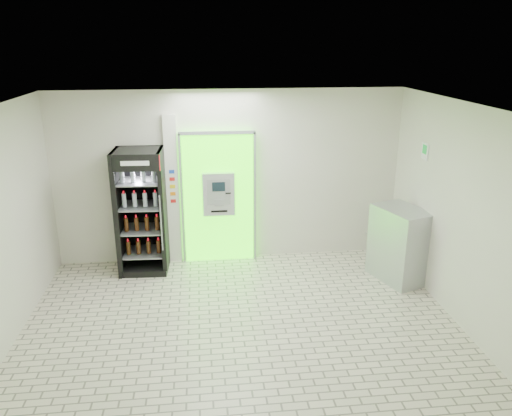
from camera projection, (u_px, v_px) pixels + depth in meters
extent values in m
plane|color=#BEB39D|center=(243.00, 331.00, 6.79)|extent=(6.00, 6.00, 0.00)
plane|color=silver|center=(229.00, 177.00, 8.66)|extent=(6.00, 0.00, 6.00)
plane|color=silver|center=(268.00, 341.00, 3.95)|extent=(6.00, 0.00, 6.00)
plane|color=silver|center=(466.00, 219.00, 6.62)|extent=(0.00, 5.00, 5.00)
plane|color=white|center=(240.00, 109.00, 5.83)|extent=(6.00, 6.00, 0.00)
cube|color=#33F308|center=(219.00, 198.00, 8.68)|extent=(1.20, 0.12, 2.30)
cube|color=gray|center=(217.00, 133.00, 8.25)|extent=(1.28, 0.04, 0.06)
cube|color=gray|center=(182.00, 200.00, 8.55)|extent=(0.04, 0.04, 2.30)
cube|color=gray|center=(255.00, 198.00, 8.69)|extent=(0.04, 0.04, 2.30)
cube|color=black|center=(225.00, 233.00, 8.85)|extent=(0.62, 0.01, 0.67)
cube|color=black|center=(197.00, 152.00, 8.33)|extent=(0.22, 0.01, 0.18)
cube|color=#ABAEB3|center=(219.00, 194.00, 8.55)|extent=(0.55, 0.12, 0.75)
cube|color=black|center=(219.00, 187.00, 8.44)|extent=(0.22, 0.01, 0.16)
cube|color=gray|center=(219.00, 202.00, 8.53)|extent=(0.16, 0.01, 0.12)
cube|color=black|center=(228.00, 193.00, 8.50)|extent=(0.09, 0.01, 0.02)
cube|color=black|center=(219.00, 211.00, 8.58)|extent=(0.28, 0.01, 0.03)
cube|color=silver|center=(173.00, 191.00, 8.57)|extent=(0.22, 0.10, 2.60)
cube|color=#193FB2|center=(172.00, 172.00, 8.41)|extent=(0.09, 0.01, 0.06)
cube|color=red|center=(172.00, 179.00, 8.45)|extent=(0.09, 0.01, 0.06)
cube|color=yellow|center=(173.00, 186.00, 8.49)|extent=(0.09, 0.01, 0.06)
cube|color=orange|center=(173.00, 194.00, 8.53)|extent=(0.09, 0.01, 0.06)
cube|color=red|center=(173.00, 201.00, 8.58)|extent=(0.09, 0.01, 0.06)
cube|color=black|center=(142.00, 212.00, 8.30)|extent=(0.82, 0.75, 2.09)
cube|color=black|center=(144.00, 205.00, 8.61)|extent=(0.79, 0.09, 2.09)
cube|color=red|center=(135.00, 163.00, 7.68)|extent=(0.77, 0.04, 0.25)
cube|color=white|center=(135.00, 163.00, 7.67)|extent=(0.44, 0.03, 0.07)
cube|color=black|center=(146.00, 266.00, 8.62)|extent=(0.82, 0.75, 0.10)
cylinder|color=gray|center=(161.00, 223.00, 8.01)|extent=(0.03, 0.03, 0.94)
cube|color=gray|center=(145.00, 252.00, 8.54)|extent=(0.69, 0.64, 0.02)
cube|color=gray|center=(143.00, 229.00, 8.40)|extent=(0.69, 0.64, 0.02)
cube|color=gray|center=(141.00, 206.00, 8.27)|extent=(0.69, 0.64, 0.02)
cube|color=gray|center=(139.00, 181.00, 8.14)|extent=(0.69, 0.64, 0.02)
cube|color=#ABAEB3|center=(400.00, 244.00, 8.09)|extent=(0.88, 1.07, 1.22)
cube|color=gray|center=(382.00, 242.00, 8.04)|extent=(0.30, 0.84, 0.01)
cube|color=white|center=(425.00, 151.00, 7.74)|extent=(0.02, 0.22, 0.26)
cube|color=#0D9430|center=(425.00, 149.00, 7.73)|extent=(0.00, 0.14, 0.14)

